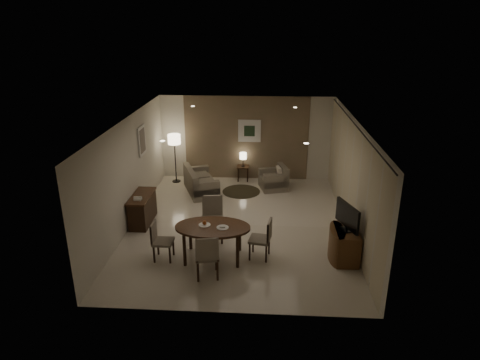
# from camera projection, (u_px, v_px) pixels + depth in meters

# --- Properties ---
(room_shell) EXTENTS (5.50, 7.00, 2.70)m
(room_shell) POSITION_uv_depth(u_px,v_px,m) (240.00, 170.00, 10.81)
(room_shell) COLOR beige
(room_shell) RESTS_ON ground
(taupe_accent) EXTENTS (3.96, 0.03, 2.70)m
(taupe_accent) POSITION_uv_depth(u_px,v_px,m) (246.00, 138.00, 13.70)
(taupe_accent) COLOR #7F654F
(taupe_accent) RESTS_ON wall_back
(curtain_wall) EXTENTS (0.08, 6.70, 2.58)m
(curtain_wall) POSITION_uv_depth(u_px,v_px,m) (350.00, 179.00, 10.30)
(curtain_wall) COLOR beige
(curtain_wall) RESTS_ON wall_right
(curtain_rod) EXTENTS (0.03, 6.80, 0.03)m
(curtain_rod) POSITION_uv_depth(u_px,v_px,m) (356.00, 125.00, 9.83)
(curtain_rod) COLOR black
(curtain_rod) RESTS_ON wall_right
(art_back_frame) EXTENTS (0.72, 0.03, 0.72)m
(art_back_frame) POSITION_uv_depth(u_px,v_px,m) (249.00, 131.00, 13.58)
(art_back_frame) COLOR silver
(art_back_frame) RESTS_ON wall_back
(art_back_canvas) EXTENTS (0.34, 0.01, 0.34)m
(art_back_canvas) POSITION_uv_depth(u_px,v_px,m) (249.00, 131.00, 13.57)
(art_back_canvas) COLOR #1D301B
(art_back_canvas) RESTS_ON wall_back
(art_left_frame) EXTENTS (0.03, 0.60, 0.80)m
(art_left_frame) POSITION_uv_depth(u_px,v_px,m) (142.00, 141.00, 11.54)
(art_left_frame) COLOR silver
(art_left_frame) RESTS_ON wall_left
(art_left_canvas) EXTENTS (0.01, 0.46, 0.64)m
(art_left_canvas) POSITION_uv_depth(u_px,v_px,m) (142.00, 141.00, 11.54)
(art_left_canvas) COLOR gray
(art_left_canvas) RESTS_ON wall_left
(downlight_nl) EXTENTS (0.10, 0.10, 0.01)m
(downlight_nl) POSITION_uv_depth(u_px,v_px,m) (162.00, 141.00, 8.37)
(downlight_nl) COLOR white
(downlight_nl) RESTS_ON ceiling
(downlight_nr) EXTENTS (0.10, 0.10, 0.01)m
(downlight_nr) POSITION_uv_depth(u_px,v_px,m) (306.00, 143.00, 8.21)
(downlight_nr) COLOR white
(downlight_nr) RESTS_ON ceiling
(downlight_fl) EXTENTS (0.10, 0.10, 0.01)m
(downlight_fl) POSITION_uv_depth(u_px,v_px,m) (193.00, 106.00, 11.73)
(downlight_fl) COLOR white
(downlight_fl) RESTS_ON ceiling
(downlight_fr) EXTENTS (0.10, 0.10, 0.01)m
(downlight_fr) POSITION_uv_depth(u_px,v_px,m) (295.00, 107.00, 11.57)
(downlight_fr) COLOR white
(downlight_fr) RESTS_ON ceiling
(console_desk) EXTENTS (0.48, 1.20, 0.75)m
(console_desk) POSITION_uv_depth(u_px,v_px,m) (142.00, 209.00, 10.93)
(console_desk) COLOR #4E2F19
(console_desk) RESTS_ON floor
(telephone) EXTENTS (0.20, 0.14, 0.09)m
(telephone) POSITION_uv_depth(u_px,v_px,m) (138.00, 198.00, 10.50)
(telephone) COLOR white
(telephone) RESTS_ON console_desk
(tv_cabinet) EXTENTS (0.48, 0.90, 0.70)m
(tv_cabinet) POSITION_uv_depth(u_px,v_px,m) (346.00, 244.00, 9.25)
(tv_cabinet) COLOR brown
(tv_cabinet) RESTS_ON floor
(flat_tv) EXTENTS (0.36, 0.85, 0.60)m
(flat_tv) POSITION_uv_depth(u_px,v_px,m) (347.00, 216.00, 9.02)
(flat_tv) COLOR black
(flat_tv) RESTS_ON tv_cabinet
(dining_table) EXTENTS (1.63, 1.02, 0.76)m
(dining_table) POSITION_uv_depth(u_px,v_px,m) (213.00, 242.00, 9.28)
(dining_table) COLOR #4E2F19
(dining_table) RESTS_ON floor
(chair_near) EXTENTS (0.55, 0.55, 0.97)m
(chair_near) POSITION_uv_depth(u_px,v_px,m) (207.00, 255.00, 8.58)
(chair_near) COLOR gray
(chair_near) RESTS_ON floor
(chair_far) EXTENTS (0.56, 0.56, 1.04)m
(chair_far) POSITION_uv_depth(u_px,v_px,m) (213.00, 220.00, 10.00)
(chair_far) COLOR gray
(chair_far) RESTS_ON floor
(chair_left) EXTENTS (0.42, 0.42, 0.86)m
(chair_left) POSITION_uv_depth(u_px,v_px,m) (163.00, 241.00, 9.22)
(chair_left) COLOR gray
(chair_left) RESTS_ON floor
(chair_right) EXTENTS (0.51, 0.51, 0.90)m
(chair_right) POSITION_uv_depth(u_px,v_px,m) (260.00, 239.00, 9.28)
(chair_right) COLOR gray
(chair_right) RESTS_ON floor
(plate_a) EXTENTS (0.26, 0.26, 0.02)m
(plate_a) POSITION_uv_depth(u_px,v_px,m) (205.00, 225.00, 9.20)
(plate_a) COLOR white
(plate_a) RESTS_ON dining_table
(plate_b) EXTENTS (0.26, 0.26, 0.02)m
(plate_b) POSITION_uv_depth(u_px,v_px,m) (223.00, 228.00, 9.08)
(plate_b) COLOR white
(plate_b) RESTS_ON dining_table
(fruit_apple) EXTENTS (0.09, 0.09, 0.09)m
(fruit_apple) POSITION_uv_depth(u_px,v_px,m) (204.00, 223.00, 9.18)
(fruit_apple) COLOR #9A3F11
(fruit_apple) RESTS_ON plate_a
(napkin) EXTENTS (0.12, 0.08, 0.03)m
(napkin) POSITION_uv_depth(u_px,v_px,m) (223.00, 227.00, 9.08)
(napkin) COLOR white
(napkin) RESTS_ON plate_b
(round_rug) EXTENTS (1.15, 1.15, 0.01)m
(round_rug) POSITION_uv_depth(u_px,v_px,m) (241.00, 191.00, 13.03)
(round_rug) COLOR #38321F
(round_rug) RESTS_ON floor
(sofa) EXTENTS (1.75, 1.29, 0.74)m
(sofa) POSITION_uv_depth(u_px,v_px,m) (201.00, 180.00, 12.88)
(sofa) COLOR gray
(sofa) RESTS_ON floor
(armchair) EXTENTS (0.94, 0.98, 0.72)m
(armchair) POSITION_uv_depth(u_px,v_px,m) (273.00, 178.00, 13.15)
(armchair) COLOR gray
(armchair) RESTS_ON floor
(side_table) EXTENTS (0.38, 0.38, 0.48)m
(side_table) POSITION_uv_depth(u_px,v_px,m) (243.00, 173.00, 13.87)
(side_table) COLOR black
(side_table) RESTS_ON floor
(table_lamp) EXTENTS (0.22, 0.22, 0.50)m
(table_lamp) POSITION_uv_depth(u_px,v_px,m) (243.00, 159.00, 13.70)
(table_lamp) COLOR #FFEAC1
(table_lamp) RESTS_ON side_table
(floor_lamp) EXTENTS (0.40, 0.40, 1.57)m
(floor_lamp) POSITION_uv_depth(u_px,v_px,m) (175.00, 158.00, 13.56)
(floor_lamp) COLOR #FFE5B7
(floor_lamp) RESTS_ON floor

